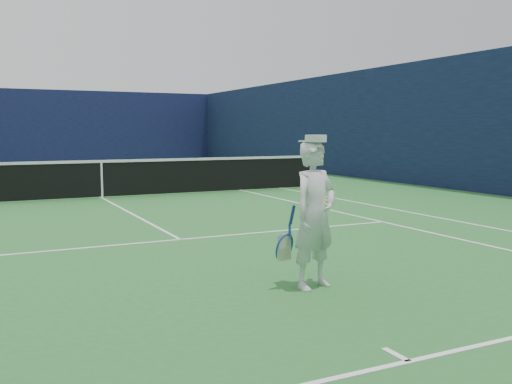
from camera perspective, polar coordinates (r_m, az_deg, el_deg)
ground at (r=15.53m, az=-15.12°, el=-0.60°), size 80.00×80.00×0.00m
court_markings at (r=15.53m, az=-15.12°, el=-0.59°), size 11.03×23.83×0.01m
windscreen_fence at (r=15.43m, az=-15.33°, el=6.79°), size 20.12×36.12×4.00m
tennis_net at (r=15.47m, az=-15.17°, el=1.44°), size 12.88×0.09×1.07m
tennis_player at (r=6.40m, az=5.90°, el=-2.22°), size 0.82×0.55×1.72m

